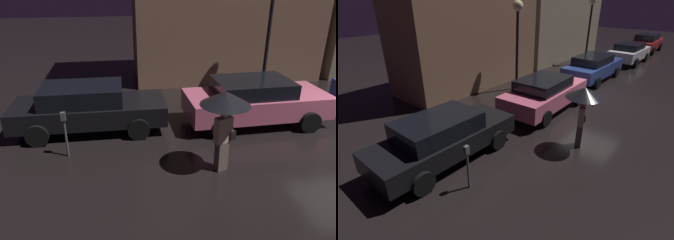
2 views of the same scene
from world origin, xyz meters
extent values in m
plane|color=black|center=(0.00, 0.00, 0.00)|extent=(60.00, 60.00, 0.00)
cube|color=#8C664C|center=(-2.04, 6.50, 4.01)|extent=(8.01, 3.00, 8.02)
cube|color=black|center=(-7.73, 1.53, 0.61)|extent=(4.53, 1.74, 0.59)
cube|color=black|center=(-7.91, 1.53, 1.17)|extent=(2.36, 1.52, 0.52)
cylinder|color=black|center=(-6.33, 2.39, 0.32)|extent=(0.64, 0.22, 0.64)
cylinder|color=black|center=(-6.33, 0.67, 0.32)|extent=(0.64, 0.22, 0.64)
cylinder|color=black|center=(-9.13, 2.39, 0.32)|extent=(0.64, 0.22, 0.64)
cylinder|color=black|center=(-9.13, 0.67, 0.32)|extent=(0.64, 0.22, 0.64)
cube|color=#DB6684|center=(-2.57, 1.29, 0.65)|extent=(4.48, 1.97, 0.67)
cube|color=black|center=(-2.75, 1.29, 1.21)|extent=(2.35, 1.69, 0.45)
cylinder|color=black|center=(-1.20, 2.21, 0.32)|extent=(0.64, 0.22, 0.64)
cylinder|color=black|center=(-1.20, 0.37, 0.32)|extent=(0.64, 0.22, 0.64)
cylinder|color=black|center=(-3.95, 2.21, 0.32)|extent=(0.64, 0.22, 0.64)
cylinder|color=black|center=(-3.95, 0.37, 0.32)|extent=(0.64, 0.22, 0.64)
cube|color=navy|center=(3.01, 1.53, 0.65)|extent=(4.62, 1.81, 0.67)
cube|color=black|center=(2.82, 1.53, 1.20)|extent=(2.41, 1.57, 0.43)
cylinder|color=black|center=(4.43, 2.41, 0.31)|extent=(0.62, 0.22, 0.62)
cylinder|color=black|center=(4.43, 0.65, 0.31)|extent=(0.62, 0.22, 0.62)
cylinder|color=black|center=(1.58, 2.41, 0.31)|extent=(0.62, 0.22, 0.62)
cylinder|color=black|center=(1.58, 0.65, 0.31)|extent=(0.62, 0.22, 0.62)
cube|color=silver|center=(8.70, 1.26, 0.66)|extent=(4.02, 1.86, 0.68)
cube|color=black|center=(8.54, 1.26, 1.21)|extent=(2.11, 1.60, 0.41)
cylinder|color=black|center=(9.93, 2.14, 0.32)|extent=(0.64, 0.22, 0.64)
cylinder|color=black|center=(9.93, 0.38, 0.32)|extent=(0.64, 0.22, 0.64)
cylinder|color=black|center=(7.46, 2.14, 0.32)|extent=(0.64, 0.22, 0.64)
cylinder|color=black|center=(7.46, 0.38, 0.32)|extent=(0.64, 0.22, 0.64)
cube|color=maroon|center=(14.09, 1.45, 0.66)|extent=(4.07, 1.77, 0.62)
cube|color=black|center=(13.93, 1.45, 1.22)|extent=(2.12, 1.56, 0.50)
cylinder|color=black|center=(15.35, 2.33, 0.35)|extent=(0.69, 0.22, 0.69)
cylinder|color=black|center=(15.35, 0.57, 0.35)|extent=(0.69, 0.22, 0.69)
cylinder|color=black|center=(12.84, 2.33, 0.35)|extent=(0.69, 0.22, 0.69)
cylinder|color=black|center=(12.84, 0.57, 0.35)|extent=(0.69, 0.22, 0.69)
cube|color=#66564C|center=(-4.47, -1.24, 0.38)|extent=(0.34, 0.28, 0.76)
cube|color=#D1B293|center=(-4.47, -1.24, 1.08)|extent=(0.46, 0.33, 0.64)
sphere|color=tan|center=(-4.47, -1.24, 1.51)|extent=(0.21, 0.21, 0.21)
cylinder|color=black|center=(-4.47, -1.24, 1.33)|extent=(0.02, 0.02, 0.75)
cone|color=black|center=(-4.47, -1.24, 1.87)|extent=(1.16, 1.16, 0.32)
cube|color=black|center=(-4.24, -1.24, 0.92)|extent=(0.19, 0.15, 0.22)
cylinder|color=#4C5154|center=(-8.24, -0.03, 0.52)|extent=(0.06, 0.06, 1.03)
cube|color=#4C5154|center=(-8.24, -0.03, 1.14)|extent=(0.12, 0.10, 0.22)
cylinder|color=black|center=(-1.19, 3.92, 1.91)|extent=(0.14, 0.14, 3.82)
sphere|color=#F9EAB7|center=(-1.19, 3.92, 4.07)|extent=(0.50, 0.50, 0.50)
cylinder|color=black|center=(6.60, 3.63, 1.95)|extent=(0.14, 0.14, 3.91)
sphere|color=#F9EAB7|center=(6.60, 3.63, 4.17)|extent=(0.51, 0.51, 0.51)
camera|label=1|loc=(-6.77, -7.82, 4.44)|focal=35.00mm
camera|label=2|loc=(-11.77, -4.25, 4.57)|focal=28.00mm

